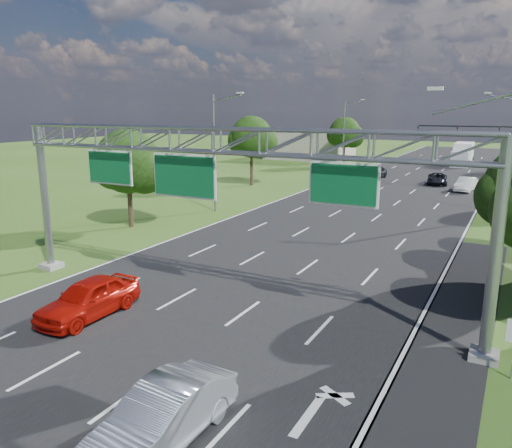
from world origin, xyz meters
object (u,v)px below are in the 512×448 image
Objects in this scene: traffic_signal at (485,138)px; red_coupe at (89,298)px; silver_sedan at (163,416)px; box_truck at (463,154)px; sign_gantry at (218,155)px.

red_coupe is at bearing -101.38° from traffic_signal.
traffic_signal is 2.48× the size of silver_sedan.
silver_sedan is (-3.29, -62.11, -4.36)m from traffic_signal.
box_truck is at bearing 84.02° from red_coupe.
red_coupe reaches higher than silver_sedan.
traffic_signal is 1.32× the size of box_truck.
traffic_signal reaches higher than box_truck.
traffic_signal is at bearing 78.51° from red_coupe.
red_coupe is 0.53× the size of box_truck.
traffic_signal is at bearing -76.27° from box_truck.
sign_gantry is at bearing -97.68° from traffic_signal.
silver_sedan is at bearing -32.77° from red_coupe.
silver_sedan is 77.36m from box_truck.
red_coupe is at bearing 149.14° from silver_sedan.
red_coupe is (-4.30, -3.88, -6.05)m from sign_gantry.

